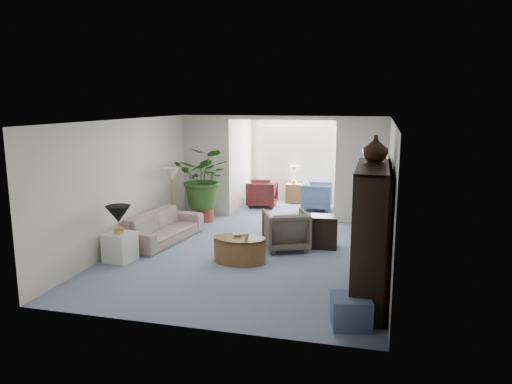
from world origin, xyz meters
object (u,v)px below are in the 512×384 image
(cabinet_urn, at_px, (375,148))
(end_table, at_px, (120,247))
(coffee_bowl, at_px, (238,234))
(side_table_dark, at_px, (324,232))
(sunroom_chair_maroon, at_px, (262,194))
(coffee_cup, at_px, (246,237))
(floor_lamp, at_px, (172,174))
(sunroom_table, at_px, (294,193))
(sofa, at_px, (163,227))
(sunroom_chair_blue, at_px, (317,196))
(entertainment_cabinet, at_px, (371,235))
(ottoman, at_px, (351,311))
(table_lamp, at_px, (118,214))
(coffee_table, at_px, (240,250))
(wingback_chair, at_px, (286,230))
(plant_pot, at_px, (205,214))
(framed_picture, at_px, (389,171))

(cabinet_urn, bearing_deg, end_table, 177.30)
(coffee_bowl, bearing_deg, side_table_dark, 39.30)
(end_table, height_order, sunroom_chair_maroon, sunroom_chair_maroon)
(coffee_cup, bearing_deg, floor_lamp, 139.47)
(cabinet_urn, bearing_deg, side_table_dark, 115.43)
(sunroom_table, bearing_deg, sofa, -113.34)
(sunroom_chair_blue, height_order, sunroom_table, sunroom_chair_blue)
(entertainment_cabinet, relative_size, ottoman, 4.02)
(table_lamp, height_order, side_table_dark, table_lamp)
(coffee_table, relative_size, wingback_chair, 1.13)
(coffee_bowl, relative_size, sunroom_chair_maroon, 0.26)
(plant_pot, xyz_separation_m, sunroom_chair_blue, (2.44, 1.90, 0.20))
(coffee_cup, distance_m, wingback_chair, 1.17)
(framed_picture, xyz_separation_m, wingback_chair, (-1.86, 0.68, -1.32))
(end_table, relative_size, cabinet_urn, 1.35)
(sunroom_table, bearing_deg, sunroom_chair_blue, -45.00)
(plant_pot, bearing_deg, floor_lamp, -117.07)
(sunroom_table, bearing_deg, ottoman, -74.60)
(framed_picture, height_order, floor_lamp, framed_picture)
(plant_pot, bearing_deg, framed_picture, -30.21)
(coffee_cup, xyz_separation_m, sunroom_chair_maroon, (-0.86, 4.69, -0.14))
(floor_lamp, distance_m, entertainment_cabinet, 5.32)
(entertainment_cabinet, xyz_separation_m, cabinet_urn, (0.00, 0.50, 1.18))
(coffee_cup, xyz_separation_m, side_table_dark, (1.21, 1.35, -0.18))
(sunroom_table, bearing_deg, coffee_table, -90.47)
(sofa, distance_m, sunroom_chair_maroon, 3.92)
(sunroom_chair_maroon, xyz_separation_m, sunroom_table, (0.75, 0.75, -0.09))
(sunroom_chair_maroon, bearing_deg, sunroom_chair_blue, 86.79)
(table_lamp, height_order, sunroom_chair_blue, table_lamp)
(table_lamp, height_order, sunroom_table, table_lamp)
(coffee_bowl, distance_m, coffee_cup, 0.28)
(side_table_dark, bearing_deg, sunroom_chair_blue, 99.56)
(wingback_chair, bearing_deg, sunroom_table, -105.26)
(coffee_bowl, distance_m, ottoman, 3.05)
(framed_picture, distance_m, sunroom_chair_maroon, 5.56)
(end_table, xyz_separation_m, coffee_cup, (2.24, 0.39, 0.24))
(coffee_table, xyz_separation_m, coffee_bowl, (-0.05, 0.10, 0.25))
(floor_lamp, bearing_deg, sofa, -78.41)
(floor_lamp, xyz_separation_m, sunroom_chair_blue, (2.88, 2.78, -0.89))
(table_lamp, height_order, ottoman, table_lamp)
(sofa, xyz_separation_m, coffee_table, (1.89, -0.86, -0.07))
(coffee_cup, distance_m, ottoman, 2.77)
(wingback_chair, bearing_deg, coffee_cup, 41.06)
(wingback_chair, bearing_deg, side_table_dark, 179.99)
(sunroom_chair_blue, bearing_deg, coffee_table, 166.98)
(floor_lamp, bearing_deg, side_table_dark, -9.29)
(cabinet_urn, relative_size, sunroom_chair_blue, 0.48)
(cabinet_urn, relative_size, ottoman, 0.79)
(sunroom_chair_blue, bearing_deg, floor_lamp, 130.73)
(entertainment_cabinet, height_order, sunroom_chair_maroon, entertainment_cabinet)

